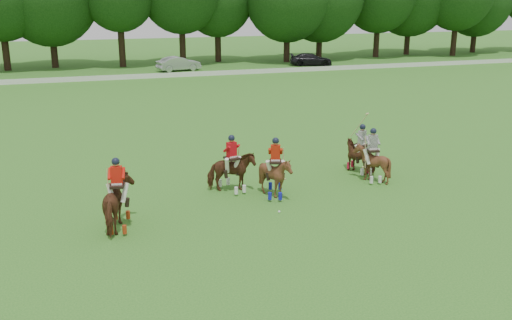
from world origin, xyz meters
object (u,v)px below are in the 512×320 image
object	(u,v)px
polo_ball	(279,212)
polo_stripe_a	(361,155)
polo_red_c	(275,176)
car_mid	(179,64)
polo_red_a	(119,203)
polo_red_b	(232,171)
car_right	(311,59)
polo_stripe_b	(372,162)

from	to	relation	value
polo_ball	polo_stripe_a	bearing A→B (deg)	34.32
polo_red_c	polo_stripe_a	distance (m)	5.00
car_mid	polo_red_a	distance (m)	41.20
polo_red_b	car_mid	bearing A→B (deg)	82.11
polo_ball	polo_red_c	bearing A→B (deg)	74.42
car_mid	polo_stripe_a	distance (m)	36.89
polo_ball	car_right	bearing A→B (deg)	64.82
car_right	polo_stripe_b	bearing A→B (deg)	177.06
polo_red_b	polo_stripe_b	world-z (taller)	polo_red_b
car_right	polo_red_a	distance (m)	46.92
polo_stripe_a	polo_stripe_b	world-z (taller)	polo_stripe_a
polo_red_b	polo_stripe_a	xyz separation A→B (m)	(6.06, 0.71, -0.06)
car_mid	polo_ball	xyz separation A→B (m)	(-4.28, -40.38, -0.69)
polo_red_a	polo_stripe_b	xyz separation A→B (m)	(10.41, 1.88, -0.10)
polo_red_a	polo_red_b	bearing A→B (deg)	28.07
polo_stripe_b	polo_ball	bearing A→B (deg)	-155.53
polo_stripe_a	polo_ball	bearing A→B (deg)	-145.68
polo_stripe_b	polo_ball	size ratio (longest dim) A/B	24.82
polo_red_c	polo_red_b	bearing A→B (deg)	141.50
polo_ball	car_mid	bearing A→B (deg)	83.95
polo_red_a	polo_stripe_b	size ratio (longest dim) A/B	1.09
car_right	polo_stripe_a	bearing A→B (deg)	176.71
polo_stripe_a	polo_stripe_b	bearing A→B (deg)	-99.23
car_mid	polo_red_b	bearing A→B (deg)	160.03
polo_stripe_b	polo_red_a	bearing A→B (deg)	-169.75
polo_stripe_b	car_mid	bearing A→B (deg)	90.96
polo_stripe_b	polo_red_b	bearing A→B (deg)	174.64
car_right	polo_red_a	world-z (taller)	polo_red_a
car_right	polo_stripe_a	world-z (taller)	polo_stripe_a
car_right	polo_stripe_a	distance (m)	39.40
polo_red_b	polo_stripe_a	bearing A→B (deg)	6.69
car_mid	car_right	xyz separation A→B (m)	(14.70, 0.00, -0.07)
car_mid	polo_red_c	size ratio (longest dim) A/B	1.92
polo_stripe_b	polo_stripe_a	bearing A→B (deg)	80.77
polo_red_c	polo_red_a	bearing A→B (deg)	-167.51
polo_red_a	polo_stripe_a	size ratio (longest dim) A/B	0.91
polo_stripe_a	polo_red_c	bearing A→B (deg)	-158.63
polo_red_c	polo_stripe_b	xyz separation A→B (m)	(4.45, 0.56, -0.04)
polo_red_a	polo_red_b	xyz separation A→B (m)	(4.56, 2.43, -0.08)
car_mid	polo_red_a	bearing A→B (deg)	154.21
car_mid	polo_red_c	bearing A→B (deg)	162.30
polo_stripe_a	polo_red_a	bearing A→B (deg)	-163.51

